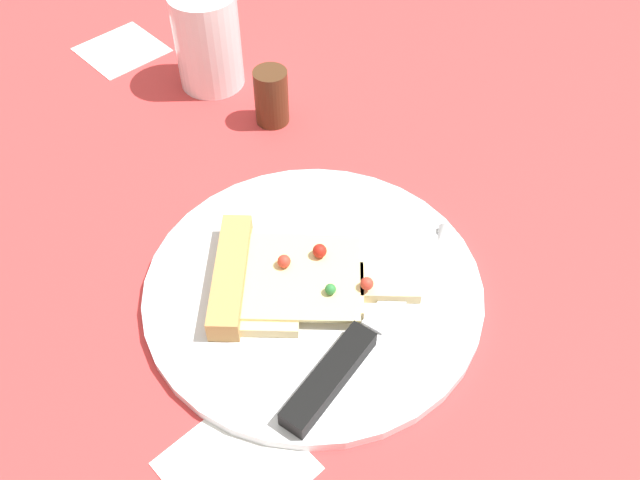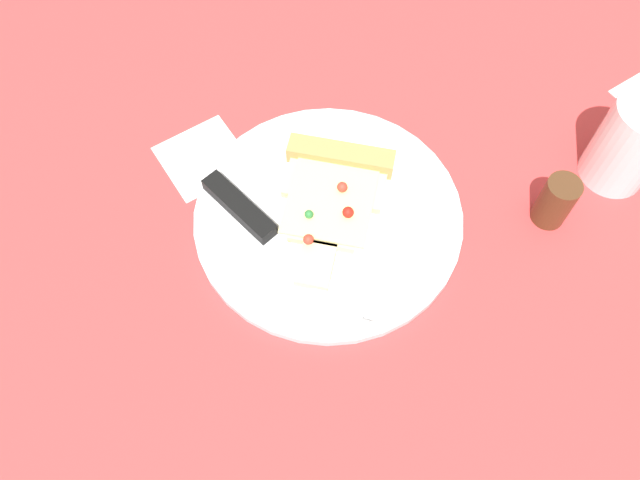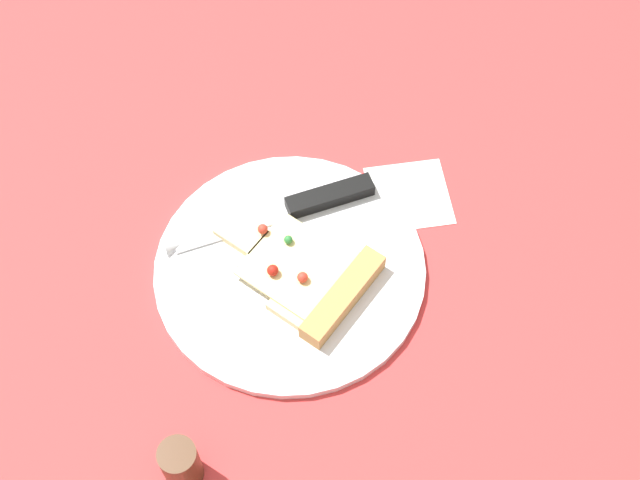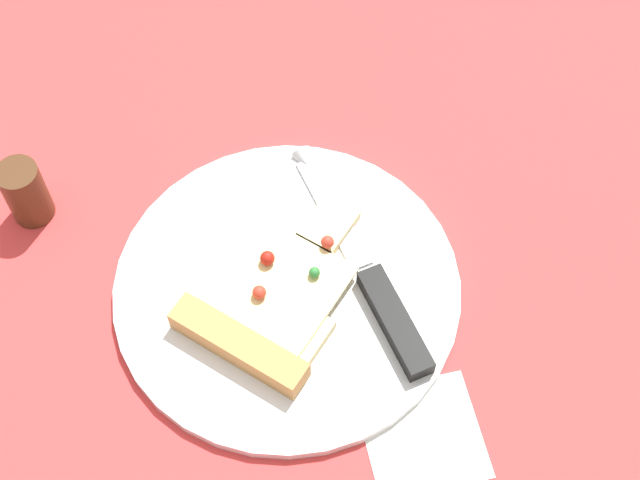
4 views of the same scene
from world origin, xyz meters
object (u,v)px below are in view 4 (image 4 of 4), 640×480
(pepper_shaker, at_px, (26,192))
(plate, at_px, (287,289))
(knife, at_px, (370,278))
(pizza_slice, at_px, (269,305))

(pepper_shaker, bearing_deg, plate, 57.63)
(plate, xyz_separation_m, knife, (0.01, 0.07, 0.01))
(knife, xyz_separation_m, pepper_shaker, (-0.14, -0.27, 0.02))
(plate, bearing_deg, pizza_slice, -45.15)
(pizza_slice, bearing_deg, knife, 49.58)
(pizza_slice, relative_size, knife, 0.74)
(knife, distance_m, pepper_shaker, 0.31)
(plate, distance_m, knife, 0.07)
(plate, height_order, pepper_shaker, pepper_shaker)
(knife, relative_size, pepper_shaker, 3.82)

